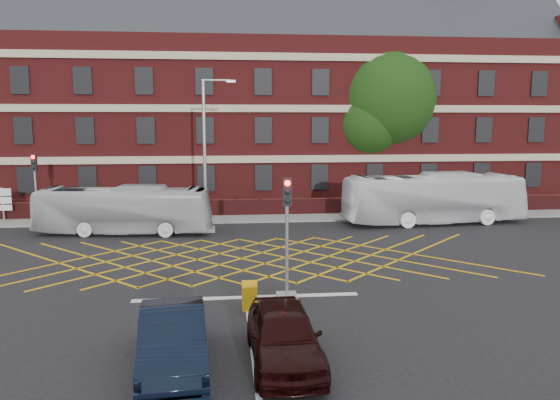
{
  "coord_description": "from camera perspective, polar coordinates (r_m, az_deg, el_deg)",
  "views": [
    {
      "loc": [
        -0.69,
        -22.12,
        6.25
      ],
      "look_at": [
        1.71,
        1.5,
        2.73
      ],
      "focal_mm": 35.0,
      "sensor_mm": 36.0,
      "label": 1
    }
  ],
  "objects": [
    {
      "name": "ground",
      "position": [
        23.0,
        -3.89,
        -7.37
      ],
      "size": [
        120.0,
        120.0,
        0.0
      ],
      "primitive_type": "plane",
      "color": "black",
      "rests_on": "ground"
    },
    {
      "name": "victorian_building",
      "position": [
        44.16,
        -4.65,
        10.45
      ],
      "size": [
        51.0,
        12.17,
        20.4
      ],
      "color": "maroon",
      "rests_on": "ground"
    },
    {
      "name": "boundary_wall",
      "position": [
        35.59,
        -4.61,
        -0.82
      ],
      "size": [
        56.0,
        0.5,
        1.1
      ],
      "primitive_type": "cube",
      "color": "#471313",
      "rests_on": "ground"
    },
    {
      "name": "far_pavement",
      "position": [
        34.68,
        -4.56,
        -1.89
      ],
      "size": [
        60.0,
        3.0,
        0.12
      ],
      "primitive_type": "cube",
      "color": "slate",
      "rests_on": "ground"
    },
    {
      "name": "box_junction_hatching",
      "position": [
        24.92,
        -4.04,
        -6.1
      ],
      "size": [
        8.22,
        8.22,
        0.02
      ],
      "primitive_type": "cube",
      "rotation": [
        0.0,
        0.0,
        0.79
      ],
      "color": "#CC990C",
      "rests_on": "ground"
    },
    {
      "name": "stop_line",
      "position": [
        19.65,
        -3.53,
        -10.11
      ],
      "size": [
        8.0,
        0.3,
        0.02
      ],
      "primitive_type": "cube",
      "color": "silver",
      "rests_on": "ground"
    },
    {
      "name": "centre_line",
      "position": [
        13.65,
        -2.37,
        -18.79
      ],
      "size": [
        0.15,
        14.0,
        0.02
      ],
      "primitive_type": "cube",
      "color": "silver",
      "rests_on": "ground"
    },
    {
      "name": "bus_left",
      "position": [
        31.18,
        -16.03,
        -1.0
      ],
      "size": [
        9.71,
        3.32,
        2.65
      ],
      "primitive_type": "imported",
      "rotation": [
        0.0,
        0.0,
        1.45
      ],
      "color": "silver",
      "rests_on": "ground"
    },
    {
      "name": "bus_right",
      "position": [
        34.19,
        15.76,
        0.17
      ],
      "size": [
        11.19,
        3.5,
        3.07
      ],
      "primitive_type": "imported",
      "rotation": [
        0.0,
        0.0,
        1.66
      ],
      "color": "silver",
      "rests_on": "ground"
    },
    {
      "name": "car_navy",
      "position": [
        14.44,
        -11.14,
        -14.06
      ],
      "size": [
        2.01,
        4.77,
        1.53
      ],
      "primitive_type": "imported",
      "rotation": [
        0.0,
        0.0,
        0.09
      ],
      "color": "black",
      "rests_on": "ground"
    },
    {
      "name": "car_maroon",
      "position": [
        14.46,
        0.42,
        -13.91
      ],
      "size": [
        1.86,
        4.47,
        1.51
      ],
      "primitive_type": "imported",
      "rotation": [
        0.0,
        0.0,
        0.02
      ],
      "color": "black",
      "rests_on": "ground"
    },
    {
      "name": "deciduous_tree",
      "position": [
        42.04,
        10.74,
        9.54
      ],
      "size": [
        8.0,
        7.87,
        11.67
      ],
      "color": "black",
      "rests_on": "ground"
    },
    {
      "name": "traffic_light_near",
      "position": [
        18.93,
        0.73,
        -5.29
      ],
      "size": [
        0.7,
        0.7,
        4.27
      ],
      "color": "slate",
      "rests_on": "ground"
    },
    {
      "name": "traffic_light_far",
      "position": [
        34.67,
        -24.11,
        0.25
      ],
      "size": [
        0.7,
        0.7,
        4.27
      ],
      "color": "slate",
      "rests_on": "ground"
    },
    {
      "name": "street_lamp",
      "position": [
        30.66,
        -7.7,
        1.99
      ],
      "size": [
        2.25,
        1.0,
        8.42
      ],
      "color": "slate",
      "rests_on": "ground"
    },
    {
      "name": "direction_signs",
      "position": [
        37.05,
        -27.03,
        -0.06
      ],
      "size": [
        1.1,
        0.16,
        2.2
      ],
      "color": "gray",
      "rests_on": "ground"
    },
    {
      "name": "utility_cabinet",
      "position": [
        18.3,
        -3.2,
        -9.98
      ],
      "size": [
        0.49,
        0.42,
        0.96
      ],
      "primitive_type": "cube",
      "color": "#D3990C",
      "rests_on": "ground"
    }
  ]
}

